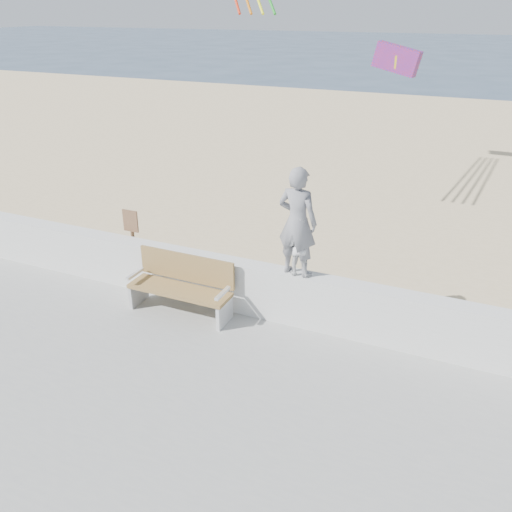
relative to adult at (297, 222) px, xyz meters
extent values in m
plane|color=#2C4058|center=(-0.81, -2.00, -1.96)|extent=(220.00, 220.00, 0.00)
cube|color=beige|center=(-0.81, 7.00, -1.92)|extent=(90.00, 40.00, 0.08)
cube|color=silver|center=(-0.81, 0.00, -1.33)|extent=(30.00, 0.35, 0.90)
imported|color=gray|center=(0.00, 0.00, 0.00)|extent=(0.68, 0.48, 1.76)
imported|color=silver|center=(0.04, 0.00, -0.39)|extent=(0.49, 0.39, 0.98)
cube|color=olive|center=(-1.87, -0.55, -1.34)|extent=(1.80, 0.50, 0.06)
cube|color=olive|center=(-1.87, -0.28, -1.03)|extent=(1.80, 0.05, 0.50)
cube|color=silver|center=(-2.72, -0.55, -1.58)|extent=(0.06, 0.50, 0.40)
cube|color=white|center=(-2.72, -0.60, -1.18)|extent=(0.06, 0.45, 0.05)
cube|color=white|center=(-1.02, -0.55, -1.58)|extent=(0.06, 0.50, 0.40)
cube|color=white|center=(-1.02, -0.60, -1.18)|extent=(0.06, 0.45, 0.05)
cube|color=red|center=(0.59, 3.65, 2.11)|extent=(0.95, 0.37, 0.63)
cube|color=yellow|center=(0.74, 3.65, 2.06)|extent=(0.33, 0.24, 0.23)
cylinder|color=brown|center=(-3.40, 0.32, -1.28)|extent=(0.07, 0.07, 1.20)
cube|color=brown|center=(-3.40, 0.30, -0.63)|extent=(0.32, 0.03, 0.42)
camera|label=1|loc=(2.58, -7.36, 3.04)|focal=38.00mm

